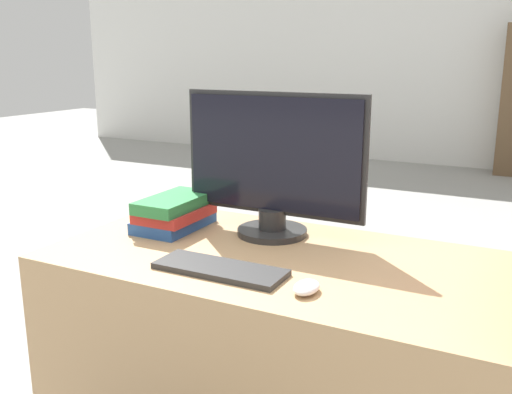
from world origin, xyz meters
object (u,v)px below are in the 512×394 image
Objects in this scene: monitor at (273,166)px; book_stack at (174,213)px; keyboard at (220,269)px; mouse at (306,287)px.

monitor is 2.13× the size of book_stack.
mouse is (0.25, -0.02, 0.01)m from keyboard.
book_stack reaches higher than keyboard.
mouse is at bearing -5.06° from keyboard.
book_stack is (-0.31, -0.09, -0.17)m from monitor.
monitor is at bearing 125.70° from mouse.
keyboard is 3.96× the size of mouse.
keyboard is 1.26× the size of book_stack.
keyboard is 0.26m from mouse.
keyboard is at bearing 174.94° from mouse.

